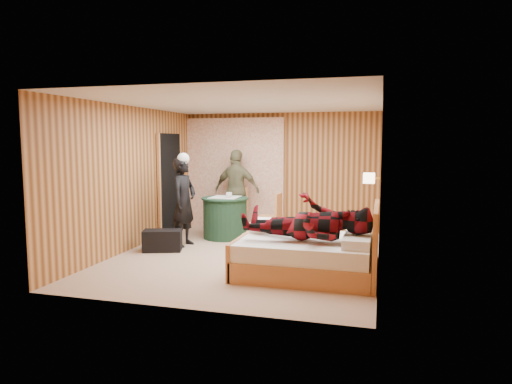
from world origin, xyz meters
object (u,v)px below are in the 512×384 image
(wall_lamp, at_px, (369,178))
(nightstand, at_px, (364,244))
(man_at_table, at_px, (237,190))
(man_on_bed, at_px, (307,211))
(bed, at_px, (308,253))
(chair_far, at_px, (237,206))
(duffel_bag, at_px, (162,240))
(round_table, at_px, (225,217))
(chair_near, at_px, (273,213))
(woman_standing, at_px, (184,202))

(wall_lamp, relative_size, nightstand, 0.50)
(man_at_table, distance_m, man_on_bed, 3.60)
(bed, height_order, nightstand, bed)
(chair_far, relative_size, duffel_bag, 1.44)
(nightstand, relative_size, chair_far, 0.56)
(bed, relative_size, chair_far, 2.09)
(nightstand, height_order, round_table, round_table)
(bed, height_order, chair_near, bed)
(round_table, height_order, duffel_bag, round_table)
(bed, distance_m, round_table, 2.81)
(wall_lamp, xyz_separation_m, bed, (-0.79, -1.18, -1.00))
(bed, height_order, chair_far, bed)
(chair_near, distance_m, woman_standing, 1.72)
(wall_lamp, height_order, nightstand, wall_lamp)
(bed, distance_m, chair_far, 3.36)
(woman_standing, bearing_deg, nightstand, -85.36)
(chair_far, bearing_deg, wall_lamp, -22.87)
(bed, height_order, round_table, bed)
(wall_lamp, distance_m, bed, 1.74)
(chair_far, relative_size, man_on_bed, 0.53)
(wall_lamp, height_order, chair_near, wall_lamp)
(chair_near, relative_size, man_on_bed, 0.51)
(chair_far, xyz_separation_m, duffel_bag, (-0.69, -2.05, -0.36))
(wall_lamp, height_order, man_at_table, man_at_table)
(duffel_bag, bearing_deg, man_on_bed, -37.51)
(chair_far, bearing_deg, woman_standing, -101.19)
(chair_far, xyz_separation_m, woman_standing, (-0.50, -1.56, 0.26))
(nightstand, bearing_deg, round_table, 158.78)
(bed, relative_size, man_at_table, 1.13)
(nightstand, bearing_deg, wall_lamp, 78.95)
(man_on_bed, bearing_deg, bed, 95.26)
(wall_lamp, relative_size, man_on_bed, 0.15)
(wall_lamp, height_order, chair_far, wall_lamp)
(wall_lamp, bearing_deg, round_table, 163.21)
(round_table, bearing_deg, chair_near, 2.28)
(man_at_table, bearing_deg, man_on_bed, 130.73)
(nightstand, xyz_separation_m, woman_standing, (-3.20, 0.21, 0.54))
(wall_lamp, height_order, man_on_bed, man_on_bed)
(nightstand, bearing_deg, bed, -127.95)
(woman_standing, relative_size, man_at_table, 0.93)
(woman_standing, bearing_deg, chair_near, -50.43)
(duffel_bag, relative_size, man_on_bed, 0.37)
(round_table, height_order, chair_near, chair_near)
(wall_lamp, distance_m, woman_standing, 3.28)
(bed, height_order, man_at_table, man_at_table)
(bed, xyz_separation_m, round_table, (-1.96, 2.01, 0.11))
(chair_far, height_order, chair_near, chair_far)
(wall_lamp, relative_size, round_table, 0.28)
(round_table, xyz_separation_m, man_on_bed, (1.98, -2.24, 0.53))
(wall_lamp, distance_m, duffel_bag, 3.64)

